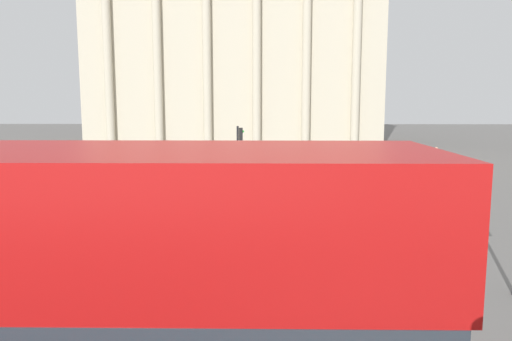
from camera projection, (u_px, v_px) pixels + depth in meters
The scene contains 7 objects.
plaza_building_left at pixel (235, 38), 57.40m from camera, with size 32.92×12.68×23.98m.
traffic_light_mid at pixel (389, 172), 19.04m from camera, with size 0.42×0.24×3.25m.
traffic_light_far at pixel (239, 147), 27.90m from camera, with size 0.42×0.24×3.43m.
pedestrian_grey at pixel (436, 158), 33.09m from camera, with size 0.32×0.32×1.78m.
pedestrian_black at pixel (454, 198), 20.24m from camera, with size 0.32×0.32×1.59m.
pedestrian_red at pixel (271, 192), 21.38m from camera, with size 0.32×0.32×1.66m.
pedestrian_yellow at pixel (187, 156), 34.81m from camera, with size 0.32×0.32×1.74m.
Camera 1 is at (-0.87, -2.37, 4.85)m, focal length 35.00 mm.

